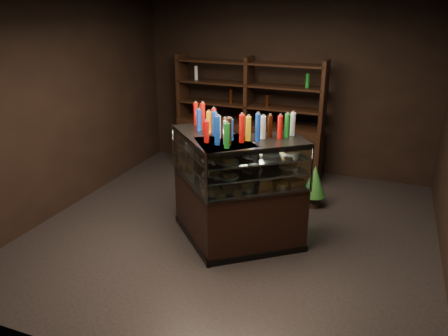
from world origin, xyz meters
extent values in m
plane|color=black|center=(0.00, 0.00, 0.00)|extent=(5.00, 5.00, 0.00)
cube|color=black|center=(0.00, 2.50, 1.50)|extent=(5.00, 0.02, 3.00)
cube|color=black|center=(0.00, -2.50, 1.50)|extent=(5.00, 0.02, 3.00)
cube|color=black|center=(-2.50, 0.00, 1.50)|extent=(0.02, 5.00, 3.00)
cube|color=black|center=(0.33, -0.32, 0.40)|extent=(1.34, 1.22, 0.80)
cube|color=black|center=(0.33, -0.32, 0.04)|extent=(1.38, 1.26, 0.08)
cube|color=black|center=(0.33, -0.32, 1.33)|extent=(1.34, 1.22, 0.06)
cube|color=silver|center=(0.33, -0.32, 0.81)|extent=(1.27, 1.15, 0.02)
cube|color=silver|center=(0.33, -0.32, 0.99)|extent=(1.27, 1.15, 0.02)
cube|color=silver|center=(0.33, -0.32, 1.16)|extent=(1.27, 1.15, 0.02)
cube|color=white|center=(0.52, -0.57, 1.08)|extent=(0.97, 0.74, 0.56)
cylinder|color=silver|center=(0.99, -0.19, 1.08)|extent=(0.03, 0.03, 0.58)
cylinder|color=silver|center=(0.03, -0.93, 1.08)|extent=(0.03, 0.03, 0.58)
cube|color=black|center=(-0.18, -0.28, 0.40)|extent=(1.28, 1.30, 0.80)
cube|color=black|center=(-0.18, -0.28, 0.04)|extent=(1.32, 1.34, 0.08)
cube|color=black|center=(-0.18, -0.28, 1.33)|extent=(1.28, 1.30, 0.06)
cube|color=silver|center=(-0.18, -0.28, 0.81)|extent=(1.21, 1.23, 0.02)
cube|color=silver|center=(-0.18, -0.28, 0.99)|extent=(1.21, 1.23, 0.02)
cube|color=silver|center=(-0.18, -0.28, 1.16)|extent=(1.21, 1.23, 0.02)
cube|color=white|center=(-0.40, -0.50, 1.08)|extent=(0.85, 0.88, 0.56)
cylinder|color=silver|center=(0.03, -0.93, 1.08)|extent=(0.03, 0.03, 0.58)
cylinder|color=silver|center=(-0.82, -0.05, 1.08)|extent=(0.03, 0.03, 0.58)
cube|color=#B68541|center=(-0.06, -0.65, 0.84)|extent=(0.20, 0.18, 0.06)
cube|color=#B68541|center=(0.10, -0.53, 0.84)|extent=(0.20, 0.18, 0.06)
cube|color=#B68541|center=(0.26, -0.40, 0.84)|extent=(0.20, 0.18, 0.06)
cube|color=#B68541|center=(0.42, -0.28, 0.84)|extent=(0.20, 0.18, 0.06)
cube|color=#B68541|center=(0.59, -0.16, 0.84)|extent=(0.20, 0.18, 0.06)
cube|color=#B68541|center=(0.75, -0.03, 0.84)|extent=(0.20, 0.18, 0.06)
cylinder|color=white|center=(-0.04, -0.60, 1.01)|extent=(0.24, 0.24, 0.02)
cube|color=#B68541|center=(-0.04, -0.60, 1.05)|extent=(0.19, 0.17, 0.05)
cylinder|color=white|center=(0.33, -0.32, 1.01)|extent=(0.24, 0.24, 0.02)
cube|color=#B68541|center=(0.33, -0.32, 1.05)|extent=(0.19, 0.17, 0.05)
cylinder|color=white|center=(0.69, -0.04, 1.01)|extent=(0.24, 0.24, 0.02)
cube|color=#B68541|center=(0.69, -0.04, 1.05)|extent=(0.19, 0.17, 0.05)
cylinder|color=white|center=(-0.04, -0.60, 1.18)|extent=(0.24, 0.24, 0.02)
cube|color=#B68541|center=(-0.04, -0.60, 1.21)|extent=(0.19, 0.17, 0.05)
cylinder|color=white|center=(0.33, -0.32, 1.18)|extent=(0.24, 0.24, 0.02)
cube|color=#B68541|center=(0.33, -0.32, 1.21)|extent=(0.19, 0.17, 0.05)
cylinder|color=white|center=(0.69, -0.04, 1.18)|extent=(0.24, 0.24, 0.02)
cube|color=#B68541|center=(0.69, -0.04, 1.21)|extent=(0.19, 0.17, 0.05)
cube|color=#B68541|center=(-0.55, 0.07, 0.84)|extent=(0.19, 0.19, 0.06)
cube|color=#B68541|center=(-0.41, -0.08, 0.84)|extent=(0.19, 0.19, 0.06)
cube|color=#B68541|center=(-0.27, -0.23, 0.84)|extent=(0.19, 0.19, 0.06)
cube|color=#B68541|center=(-0.13, -0.37, 0.84)|extent=(0.19, 0.19, 0.06)
cube|color=#B68541|center=(0.01, -0.52, 0.84)|extent=(0.19, 0.19, 0.06)
cube|color=#B68541|center=(0.16, -0.67, 0.84)|extent=(0.19, 0.19, 0.06)
cylinder|color=white|center=(-0.50, 0.05, 1.01)|extent=(0.24, 0.24, 0.02)
cube|color=#B68541|center=(-0.50, 0.05, 1.05)|extent=(0.18, 0.18, 0.05)
cylinder|color=white|center=(-0.18, -0.28, 1.01)|extent=(0.24, 0.24, 0.02)
cube|color=#B68541|center=(-0.18, -0.28, 1.05)|extent=(0.18, 0.18, 0.05)
cylinder|color=white|center=(0.14, -0.61, 1.01)|extent=(0.24, 0.24, 0.02)
cube|color=#B68541|center=(0.14, -0.61, 1.05)|extent=(0.18, 0.18, 0.05)
cylinder|color=white|center=(-0.50, 0.05, 1.18)|extent=(0.24, 0.24, 0.02)
cube|color=#B68541|center=(-0.50, 0.05, 1.21)|extent=(0.18, 0.18, 0.05)
cylinder|color=white|center=(-0.18, -0.28, 1.18)|extent=(0.24, 0.24, 0.02)
cube|color=#B68541|center=(-0.18, -0.28, 1.21)|extent=(0.18, 0.18, 0.05)
cylinder|color=white|center=(0.14, -0.61, 1.18)|extent=(0.24, 0.24, 0.02)
cube|color=#B68541|center=(0.14, -0.61, 1.21)|extent=(0.18, 0.18, 0.05)
cylinder|color=#0F38B2|center=(-0.08, -0.63, 1.50)|extent=(0.06, 0.06, 0.28)
cylinder|color=silver|center=(-0.08, -0.63, 1.65)|extent=(0.03, 0.03, 0.02)
cylinder|color=silver|center=(-0.01, -0.57, 1.50)|extent=(0.06, 0.06, 0.28)
cylinder|color=silver|center=(-0.01, -0.57, 1.65)|extent=(0.03, 0.03, 0.02)
cylinder|color=#147223|center=(0.07, -0.51, 1.50)|extent=(0.06, 0.06, 0.28)
cylinder|color=silver|center=(0.07, -0.51, 1.65)|extent=(0.03, 0.03, 0.02)
cylinder|color=#B20C0A|center=(0.14, -0.46, 1.50)|extent=(0.06, 0.06, 0.28)
cylinder|color=silver|center=(0.14, -0.46, 1.65)|extent=(0.03, 0.03, 0.02)
cylinder|color=#D8590A|center=(0.21, -0.40, 1.50)|extent=(0.06, 0.06, 0.28)
cylinder|color=silver|center=(0.21, -0.40, 1.65)|extent=(0.03, 0.03, 0.02)
cylinder|color=yellow|center=(0.29, -0.35, 1.50)|extent=(0.06, 0.06, 0.28)
cylinder|color=silver|center=(0.29, -0.35, 1.65)|extent=(0.03, 0.03, 0.02)
cylinder|color=black|center=(0.36, -0.29, 1.50)|extent=(0.06, 0.06, 0.28)
cylinder|color=silver|center=(0.36, -0.29, 1.65)|extent=(0.03, 0.03, 0.02)
cylinder|color=#0F38B2|center=(0.44, -0.23, 1.50)|extent=(0.06, 0.06, 0.28)
cylinder|color=silver|center=(0.44, -0.23, 1.65)|extent=(0.03, 0.03, 0.02)
cylinder|color=silver|center=(0.51, -0.18, 1.50)|extent=(0.06, 0.06, 0.28)
cylinder|color=silver|center=(0.51, -0.18, 1.65)|extent=(0.03, 0.03, 0.02)
cylinder|color=#147223|center=(0.58, -0.12, 1.50)|extent=(0.06, 0.06, 0.28)
cylinder|color=silver|center=(0.58, -0.12, 1.65)|extent=(0.03, 0.03, 0.02)
cylinder|color=#B20C0A|center=(0.66, -0.06, 1.50)|extent=(0.06, 0.06, 0.28)
cylinder|color=silver|center=(0.66, -0.06, 1.65)|extent=(0.03, 0.03, 0.02)
cylinder|color=#D8590A|center=(0.73, -0.01, 1.50)|extent=(0.06, 0.06, 0.28)
cylinder|color=silver|center=(0.73, -0.01, 1.65)|extent=(0.03, 0.03, 0.02)
cylinder|color=#0F38B2|center=(-0.53, 0.09, 1.50)|extent=(0.06, 0.06, 0.28)
cylinder|color=silver|center=(-0.53, 0.09, 1.65)|extent=(0.03, 0.03, 0.02)
cylinder|color=silver|center=(-0.47, 0.02, 1.50)|extent=(0.06, 0.06, 0.28)
cylinder|color=silver|center=(-0.47, 0.02, 1.65)|extent=(0.03, 0.03, 0.02)
cylinder|color=#147223|center=(-0.40, -0.05, 1.50)|extent=(0.06, 0.06, 0.28)
cylinder|color=silver|center=(-0.40, -0.05, 1.65)|extent=(0.03, 0.03, 0.02)
cylinder|color=#B20C0A|center=(-0.34, -0.11, 1.50)|extent=(0.06, 0.06, 0.28)
cylinder|color=silver|center=(-0.34, -0.11, 1.65)|extent=(0.03, 0.03, 0.02)
cylinder|color=#D8590A|center=(-0.27, -0.18, 1.50)|extent=(0.06, 0.06, 0.28)
cylinder|color=silver|center=(-0.27, -0.18, 1.65)|extent=(0.03, 0.03, 0.02)
cylinder|color=yellow|center=(-0.21, -0.25, 1.50)|extent=(0.06, 0.06, 0.28)
cylinder|color=silver|center=(-0.21, -0.25, 1.65)|extent=(0.03, 0.03, 0.02)
cylinder|color=black|center=(-0.15, -0.31, 1.50)|extent=(0.06, 0.06, 0.28)
cylinder|color=silver|center=(-0.15, -0.31, 1.65)|extent=(0.03, 0.03, 0.02)
cylinder|color=#0F38B2|center=(-0.08, -0.38, 1.50)|extent=(0.06, 0.06, 0.28)
cylinder|color=silver|center=(-0.08, -0.38, 1.65)|extent=(0.03, 0.03, 0.02)
cylinder|color=silver|center=(-0.02, -0.45, 1.50)|extent=(0.06, 0.06, 0.28)
cylinder|color=silver|center=(-0.02, -0.45, 1.65)|extent=(0.03, 0.03, 0.02)
cylinder|color=#147223|center=(0.05, -0.51, 1.50)|extent=(0.06, 0.06, 0.28)
cylinder|color=silver|center=(0.05, -0.51, 1.65)|extent=(0.03, 0.03, 0.02)
cylinder|color=#B20C0A|center=(0.11, -0.58, 1.50)|extent=(0.06, 0.06, 0.28)
cylinder|color=silver|center=(0.11, -0.58, 1.65)|extent=(0.03, 0.03, 0.02)
cylinder|color=#D8590A|center=(0.18, -0.65, 1.50)|extent=(0.06, 0.06, 0.28)
cylinder|color=silver|center=(0.18, -0.65, 1.65)|extent=(0.03, 0.03, 0.02)
cylinder|color=black|center=(0.83, 1.11, 0.08)|extent=(0.22, 0.22, 0.17)
cone|color=#1A5C23|center=(0.83, 1.11, 0.40)|extent=(0.33, 0.33, 0.46)
cone|color=#1A5C23|center=(0.83, 1.11, 0.55)|extent=(0.26, 0.26, 0.32)
cube|color=black|center=(-0.50, 2.05, 0.45)|extent=(2.54, 0.49, 0.90)
cube|color=black|center=(-1.73, 2.08, 1.45)|extent=(0.07, 0.38, 1.10)
cube|color=black|center=(-0.50, 2.05, 1.45)|extent=(0.07, 0.38, 1.10)
cube|color=black|center=(0.74, 2.02, 1.45)|extent=(0.07, 0.38, 1.10)
cube|color=black|center=(-0.50, 2.05, 1.20)|extent=(2.49, 0.45, 0.03)
cube|color=black|center=(-0.50, 2.05, 1.55)|extent=(2.49, 0.45, 0.03)
cube|color=black|center=(-0.50, 2.05, 1.90)|extent=(2.49, 0.45, 0.03)
cylinder|color=#0F38B2|center=(-1.46, 2.08, 1.32)|extent=(0.06, 0.06, 0.22)
cylinder|color=silver|center=(-0.82, 2.06, 1.32)|extent=(0.06, 0.06, 0.22)
cylinder|color=#147223|center=(-0.18, 2.04, 1.32)|extent=(0.06, 0.06, 0.22)
cylinder|color=#B20C0A|center=(0.46, 2.02, 1.32)|extent=(0.06, 0.06, 0.22)
camera|label=1|loc=(1.72, -4.79, 2.80)|focal=35.00mm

